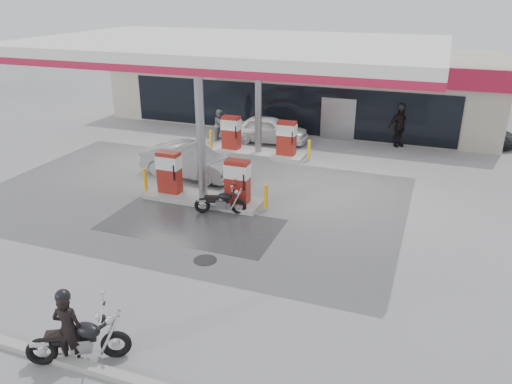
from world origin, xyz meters
TOP-DOWN VIEW (x-y plane):
  - ground at (0.00, 0.00)m, footprint 90.00×90.00m
  - wet_patch at (0.50, 0.00)m, footprint 6.00×3.00m
  - drain_cover at (2.00, -2.00)m, footprint 0.70×0.70m
  - kerb at (0.00, -7.00)m, footprint 28.00×0.25m
  - store_building at (0.01, 15.94)m, footprint 22.00×8.22m
  - canopy at (0.00, 5.00)m, footprint 16.00×10.02m
  - pump_island_near at (0.00, 2.00)m, footprint 5.14×1.30m
  - pump_island_far at (0.00, 8.00)m, footprint 5.14×1.30m
  - main_motorcycle at (1.39, -6.77)m, footprint 1.99×1.24m
  - biker_main at (1.22, -6.87)m, footprint 0.70×0.55m
  - parked_motorcycle at (1.09, 1.22)m, footprint 1.83×0.81m
  - sedan_white at (-0.20, 10.20)m, footprint 4.09×1.79m
  - attendant at (-2.81, 9.78)m, footprint 0.71×0.86m
  - hatchback_silver at (-1.71, 4.20)m, footprint 4.40×2.01m
  - parked_car_left at (-4.50, 13.08)m, footprint 4.97×3.01m
  - parked_car_right at (9.93, 13.72)m, footprint 4.18×2.86m
  - biker_walking at (6.14, 11.80)m, footprint 1.25×1.12m

SIDE VIEW (x-z plane):
  - ground at x=0.00m, z-range 0.00..0.00m
  - wet_patch at x=0.50m, z-range 0.00..0.00m
  - drain_cover at x=2.00m, z-range 0.00..0.01m
  - kerb at x=0.00m, z-range 0.00..0.15m
  - parked_motorcycle at x=1.09m, z-range -0.05..0.91m
  - main_motorcycle at x=1.39m, z-range -0.06..1.06m
  - parked_car_right at x=9.93m, z-range 0.00..1.06m
  - parked_car_left at x=-4.50m, z-range 0.00..1.35m
  - sedan_white at x=-0.20m, z-range 0.00..1.37m
  - hatchback_silver at x=-1.71m, z-range 0.00..1.40m
  - pump_island_near at x=0.00m, z-range -0.18..1.60m
  - pump_island_far at x=0.00m, z-range -0.18..1.60m
  - attendant at x=-2.81m, z-range 0.00..1.60m
  - biker_main at x=1.22m, z-range 0.00..1.70m
  - biker_walking at x=6.14m, z-range 0.00..2.04m
  - store_building at x=0.01m, z-range 0.01..4.01m
  - canopy at x=0.00m, z-range 2.51..8.02m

